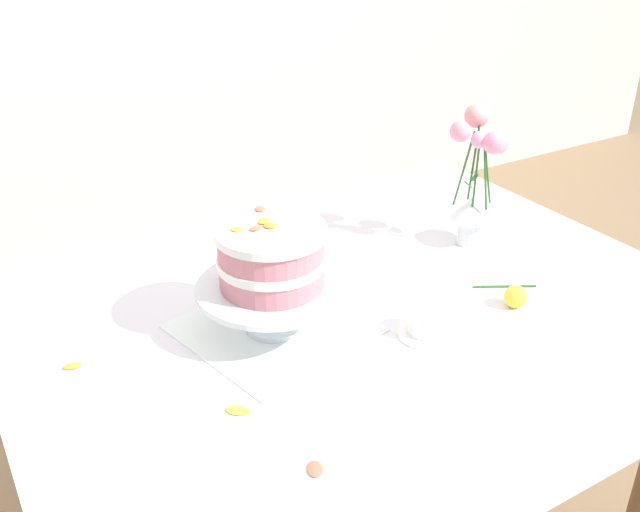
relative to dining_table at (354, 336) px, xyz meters
name	(u,v)px	position (x,y,z in m)	size (l,w,h in m)	color
dining_table	(354,336)	(0.00, 0.00, 0.00)	(1.40, 1.00, 0.74)	white
linen_napkin	(274,328)	(-0.19, -0.01, 0.09)	(0.32, 0.32, 0.00)	white
cake_stand	(273,292)	(-0.19, -0.01, 0.17)	(0.29, 0.29, 0.10)	silver
layer_cake	(271,256)	(-0.19, -0.01, 0.25)	(0.21, 0.21, 0.12)	#CC7A84
flower_vase	(476,181)	(0.39, 0.08, 0.25)	(0.13, 0.12, 0.33)	silver
teacup	(427,324)	(0.05, -0.18, 0.11)	(0.12, 0.11, 0.05)	white
fallen_rose	(515,296)	(0.27, -0.19, 0.11)	(0.12, 0.13, 0.05)	#2D6028
loose_petal_0	(238,410)	(-0.36, -0.19, 0.09)	(0.04, 0.02, 0.00)	yellow
loose_petal_1	(72,366)	(-0.56, 0.07, 0.09)	(0.03, 0.02, 0.01)	orange
loose_petal_2	(315,469)	(-0.32, -0.37, 0.09)	(0.03, 0.02, 0.01)	#E56B51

